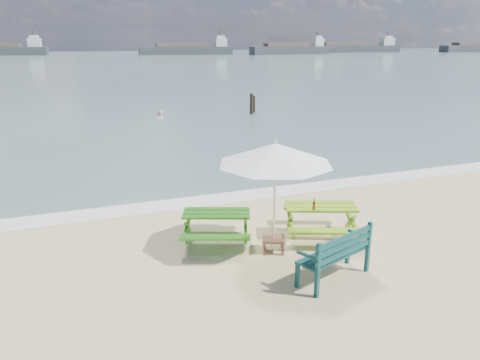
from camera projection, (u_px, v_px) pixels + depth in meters
name	position (u px, v px, depth m)	size (l,w,h in m)	color
sea	(80.00, 63.00, 84.84)	(300.00, 300.00, 0.00)	slate
foam_strip	(225.00, 198.00, 12.98)	(22.00, 0.90, 0.01)	silver
picnic_table_left	(217.00, 227.00, 10.12)	(1.90, 2.00, 0.68)	green
picnic_table_right	(320.00, 221.00, 10.39)	(2.06, 2.15, 0.73)	#6A9416
park_bench	(333.00, 264.00, 8.55)	(1.64, 1.01, 0.96)	#0D3839
side_table	(273.00, 244.00, 9.71)	(0.61, 0.61, 0.30)	brown
patio_umbrella	(275.00, 154.00, 9.15)	(3.05, 3.05, 2.30)	silver
beer_bottle	(314.00, 206.00, 9.99)	(0.06, 0.06, 0.25)	#934B15
swimmer	(160.00, 124.00, 26.30)	(0.67, 0.55, 1.59)	tan
mooring_pilings	(252.00, 106.00, 27.46)	(0.58, 0.78, 1.41)	black
cargo_ships	(281.00, 49.00, 135.97)	(168.45, 25.99, 4.40)	#373C41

